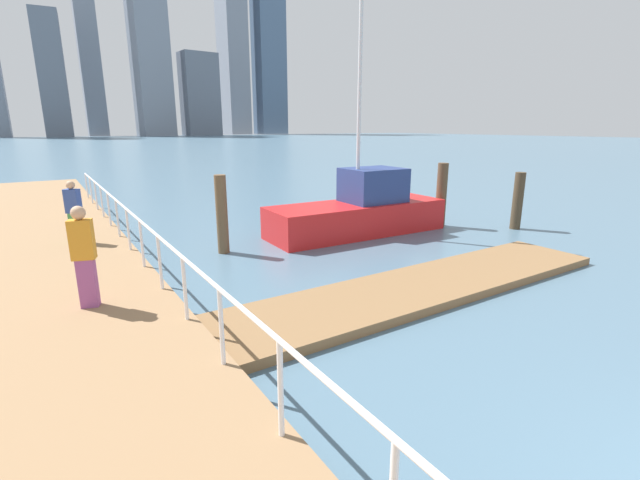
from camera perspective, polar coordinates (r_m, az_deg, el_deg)
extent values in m
plane|color=slate|center=(20.31, -18.48, 4.19)|extent=(300.00, 300.00, 0.00)
cube|color=olive|center=(9.54, 12.50, -6.16)|extent=(10.14, 2.00, 0.18)
cylinder|color=white|center=(4.54, -5.16, -18.78)|extent=(0.06, 0.06, 1.05)
cylinder|color=white|center=(5.85, -12.73, -11.00)|extent=(0.06, 0.06, 1.05)
cylinder|color=white|center=(7.29, -17.21, -6.08)|extent=(0.06, 0.06, 1.05)
cylinder|color=white|center=(8.79, -20.14, -2.78)|extent=(0.06, 0.06, 1.05)
cylinder|color=white|center=(10.33, -22.19, -0.45)|extent=(0.06, 0.06, 1.05)
cylinder|color=white|center=(11.89, -23.71, 1.27)|extent=(0.06, 0.06, 1.05)
cylinder|color=white|center=(13.46, -24.88, 2.59)|extent=(0.06, 0.06, 1.05)
cylinder|color=white|center=(15.05, -25.80, 3.63)|extent=(0.06, 0.06, 1.05)
cylinder|color=white|center=(16.64, -26.55, 4.48)|extent=(0.06, 0.06, 1.05)
cylinder|color=white|center=(18.24, -27.16, 5.17)|extent=(0.06, 0.06, 1.05)
cylinder|color=white|center=(19.84, -27.68, 5.75)|extent=(0.06, 0.06, 1.05)
cylinder|color=white|center=(21.45, -28.13, 6.25)|extent=(0.06, 0.06, 1.05)
cylinder|color=white|center=(7.89, -19.12, -0.66)|extent=(0.06, 27.59, 0.06)
cylinder|color=#473826|center=(16.28, 24.37, 4.66)|extent=(0.34, 0.34, 1.93)
cylinder|color=brown|center=(15.78, 15.53, 5.66)|extent=(0.36, 0.36, 2.20)
cylinder|color=brown|center=(12.23, -12.67, 3.25)|extent=(0.31, 0.31, 2.16)
cube|color=red|center=(14.32, 4.82, 2.84)|extent=(6.03, 2.12, 1.01)
cube|color=navy|center=(14.52, 6.92, 7.14)|extent=(1.92, 1.59, 1.09)
cylinder|color=silver|center=(14.07, 5.18, 19.07)|extent=(0.12, 0.12, 7.03)
cube|color=#3F8C4C|center=(13.33, -29.15, 1.42)|extent=(0.34, 0.33, 0.80)
cube|color=#334C99|center=(13.21, -29.54, 4.43)|extent=(0.42, 0.39, 0.63)
sphere|color=tan|center=(13.16, -29.77, 6.24)|extent=(0.22, 0.22, 0.22)
cube|color=#994C8C|center=(8.48, -28.00, -4.95)|extent=(0.33, 0.28, 0.85)
cube|color=orange|center=(8.28, -28.63, 0.05)|extent=(0.41, 0.32, 0.68)
sphere|color=tan|center=(8.19, -29.01, 3.12)|extent=(0.23, 0.23, 0.23)
cube|color=slate|center=(163.34, -31.53, 17.81)|extent=(8.17, 10.51, 36.45)
cube|color=gray|center=(178.86, -28.44, 24.81)|extent=(6.49, 6.56, 79.87)
cube|color=gray|center=(169.15, -21.27, 21.32)|extent=(11.77, 11.28, 51.54)
cube|color=slate|center=(171.29, -15.37, 17.77)|extent=(13.05, 9.16, 28.44)
cube|color=gray|center=(201.58, -11.48, 25.88)|extent=(9.12, 14.02, 87.19)
cube|color=slate|center=(206.07, -6.77, 25.71)|extent=(11.98, 10.25, 86.58)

